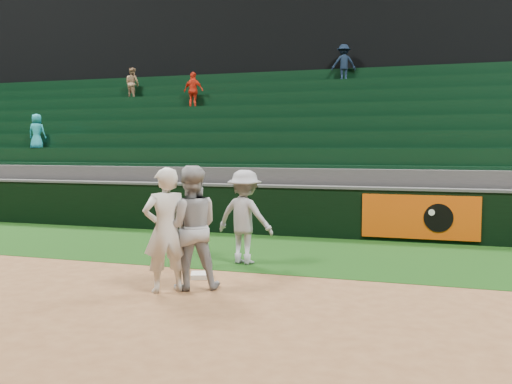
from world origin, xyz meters
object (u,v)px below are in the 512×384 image
Objects in this scene: first_baseman at (166,230)px; baserunner at (190,227)px; base_coach at (245,217)px; first_base at (202,275)px.

baserunner is (0.26, 0.31, 0.01)m from first_baseman.
first_base is at bearing 87.78° from base_coach.
first_base is at bearing -107.08° from baserunner.
first_baseman is at bearing 89.95° from base_coach.
baserunner is at bearing -80.44° from first_base.
first_base is 1.16m from baserunner.
first_base is 1.37m from first_baseman.
first_baseman is 1.07× the size of base_coach.
first_baseman is 0.99× the size of baserunner.
first_base is 0.19× the size of baserunner.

